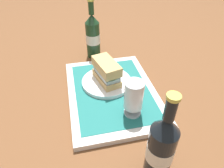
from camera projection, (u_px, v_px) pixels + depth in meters
ground_plane at (112, 94)px, 0.77m from camera, size 3.00×3.00×0.00m
tray at (112, 92)px, 0.77m from camera, size 0.44×0.32×0.02m
placemat at (112, 90)px, 0.76m from camera, size 0.38×0.27×0.00m
plate at (107, 82)px, 0.79m from camera, size 0.19×0.19×0.01m
sandwich at (107, 72)px, 0.75m from camera, size 0.14×0.09×0.08m
beer_glass at (134, 97)px, 0.63m from camera, size 0.06×0.06×0.12m
beer_bottle at (161, 148)px, 0.47m from camera, size 0.07×0.07×0.27m
second_bottle at (93, 36)px, 0.93m from camera, size 0.07×0.07×0.27m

